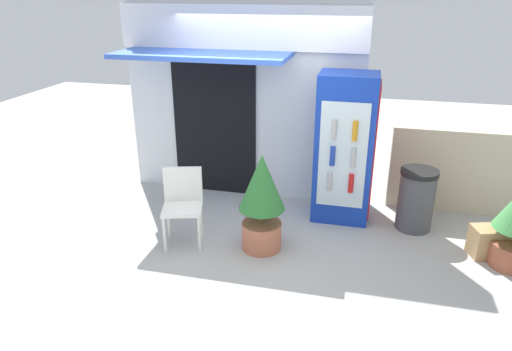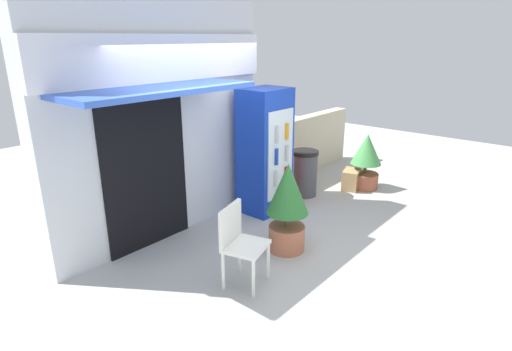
{
  "view_description": "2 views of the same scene",
  "coord_description": "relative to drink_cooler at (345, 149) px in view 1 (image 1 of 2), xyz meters",
  "views": [
    {
      "loc": [
        1.29,
        -4.83,
        2.86
      ],
      "look_at": [
        0.08,
        0.11,
        0.77
      ],
      "focal_mm": 32.84,
      "sensor_mm": 36.0,
      "label": 1
    },
    {
      "loc": [
        -3.61,
        -2.97,
        2.59
      ],
      "look_at": [
        0.32,
        0.38,
        0.84
      ],
      "focal_mm": 28.95,
      "sensor_mm": 36.0,
      "label": 2
    }
  ],
  "objects": [
    {
      "name": "plastic_chair",
      "position": [
        -1.76,
        -1.08,
        -0.42
      ],
      "size": [
        0.54,
        0.52,
        0.9
      ],
      "color": "white",
      "rests_on": "ground"
    },
    {
      "name": "potted_plant_near_shop",
      "position": [
        -0.83,
        -1.03,
        -0.3
      ],
      "size": [
        0.52,
        0.52,
        1.15
      ],
      "color": "#BC6B4C",
      "rests_on": "ground"
    },
    {
      "name": "trash_bin",
      "position": [
        0.91,
        -0.11,
        -0.55
      ],
      "size": [
        0.45,
        0.45,
        0.78
      ],
      "color": "#47474C",
      "rests_on": "ground"
    },
    {
      "name": "drink_cooler",
      "position": [
        0.0,
        0.0,
        0.0
      ],
      "size": [
        0.73,
        0.63,
        1.88
      ],
      "color": "#1438B2",
      "rests_on": "ground"
    },
    {
      "name": "storefront_building",
      "position": [
        -1.47,
        0.55,
        0.66
      ],
      "size": [
        3.3,
        1.16,
        3.14
      ],
      "color": "silver",
      "rests_on": "ground"
    },
    {
      "name": "stone_boundary_wall",
      "position": [
        1.95,
        0.59,
        -0.38
      ],
      "size": [
        2.72,
        0.24,
        1.12
      ],
      "primitive_type": "cube",
      "color": "beige",
      "rests_on": "ground"
    },
    {
      "name": "ground",
      "position": [
        -1.06,
        -0.82,
        -0.94
      ],
      "size": [
        16.0,
        16.0,
        0.0
      ],
      "primitive_type": "plane",
      "color": "#B2B2AD"
    },
    {
      "name": "cardboard_box",
      "position": [
        1.7,
        -0.59,
        -0.77
      ],
      "size": [
        0.46,
        0.37,
        0.35
      ],
      "primitive_type": "cube",
      "rotation": [
        0.0,
        0.0,
        0.29
      ],
      "color": "tan",
      "rests_on": "ground"
    }
  ]
}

